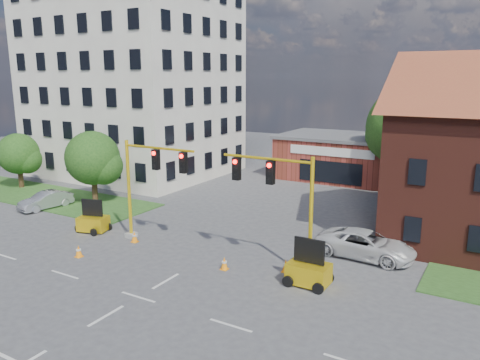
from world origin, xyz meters
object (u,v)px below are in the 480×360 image
at_px(trailer_west, 93,222).
at_px(signal_mast_west, 149,180).
at_px(trailer_east, 309,271).
at_px(signal_mast_east, 281,199).
at_px(pickup_white, 366,244).

bearing_deg(trailer_west, signal_mast_west, -12.48).
bearing_deg(trailer_east, trailer_west, 179.06).
bearing_deg(signal_mast_east, pickup_white, 50.85).
relative_size(signal_mast_west, trailer_west, 2.94).
xyz_separation_m(trailer_west, pickup_white, (16.67, 4.52, 0.10)).
xyz_separation_m(trailer_west, trailer_east, (15.24, -0.43, 0.06)).
height_order(signal_mast_east, trailer_east, signal_mast_east).
xyz_separation_m(signal_mast_west, signal_mast_east, (8.71, 0.00, 0.00)).
relative_size(trailer_east, pickup_white, 0.42).
bearing_deg(trailer_west, trailer_east, -18.90).
height_order(trailer_west, trailer_east, trailer_east).
relative_size(signal_mast_west, trailer_east, 2.74).
bearing_deg(trailer_west, signal_mast_east, -15.61).
distance_m(signal_mast_west, trailer_west, 5.65).
bearing_deg(signal_mast_west, signal_mast_east, 0.00).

